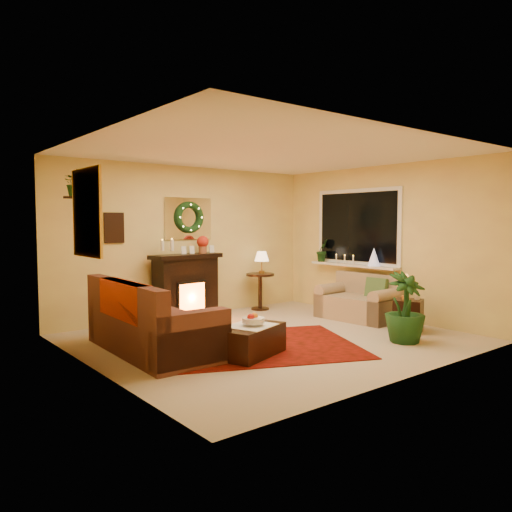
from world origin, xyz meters
TOP-DOWN VIEW (x-y plane):
  - floor at (0.00, 0.00)m, footprint 5.00×5.00m
  - ceiling at (0.00, 0.00)m, footprint 5.00×5.00m
  - wall_back at (0.00, 2.25)m, footprint 5.00×5.00m
  - wall_front at (0.00, -2.25)m, footprint 5.00×5.00m
  - wall_left at (-2.50, 0.00)m, footprint 4.50×4.50m
  - wall_right at (2.50, 0.00)m, footprint 4.50×4.50m
  - area_rug at (-0.47, -0.19)m, footprint 3.24×2.91m
  - sofa at (-1.62, 0.42)m, footprint 1.00×2.17m
  - red_throw at (-1.63, 0.58)m, footprint 0.73×1.18m
  - fireplace at (-0.20, 2.01)m, footprint 1.15×0.47m
  - poinsettia at (0.14, 1.99)m, footprint 0.20×0.20m
  - mantel_candle_a at (-0.65, 1.98)m, footprint 0.06×0.06m
  - mantel_candle_b at (-0.48, 1.97)m, footprint 0.06×0.06m
  - mantel_mirror at (0.00, 2.23)m, footprint 0.92×0.02m
  - wreath at (0.00, 2.19)m, footprint 0.55×0.11m
  - wall_art at (-1.35, 2.23)m, footprint 0.32×0.03m
  - gold_mirror at (-2.48, 0.30)m, footprint 0.03×0.84m
  - hanging_plant at (-2.34, 1.05)m, footprint 0.33×0.28m
  - loveseat at (2.04, 0.15)m, footprint 0.85×1.36m
  - window_frame at (2.48, 0.55)m, footprint 0.03×1.86m
  - window_glass at (2.47, 0.55)m, footprint 0.02×1.70m
  - window_sill at (2.38, 0.55)m, footprint 0.22×1.86m
  - mini_tree at (2.37, 0.09)m, footprint 0.22×0.22m
  - sill_plant at (2.35, 1.28)m, footprint 0.30×0.24m
  - side_table_round at (1.34, 1.89)m, footprint 0.57×0.57m
  - lamp_cream at (1.37, 1.90)m, footprint 0.27×0.27m
  - end_table_square at (1.89, -0.94)m, footprint 0.52×0.52m
  - lamp_tiffany at (1.85, -0.91)m, footprint 0.31×0.31m
  - coffee_table at (-0.80, -0.55)m, footprint 1.01×0.77m
  - fruit_bowl at (-0.79, -0.58)m, footprint 0.28×0.28m
  - floor_palm at (1.28, -1.30)m, footprint 1.83×1.83m

SIDE VIEW (x-z plane):
  - floor at x=0.00m, z-range 0.00..0.00m
  - area_rug at x=-0.47m, z-range 0.00..0.01m
  - coffee_table at x=-0.80m, z-range 0.02..0.40m
  - end_table_square at x=1.89m, z-range 0.03..0.51m
  - side_table_round at x=1.34m, z-range -0.02..0.67m
  - loveseat at x=2.04m, z-range 0.04..0.80m
  - sofa at x=-1.62m, z-range -0.03..0.89m
  - floor_palm at x=1.28m, z-range -0.99..1.89m
  - fruit_bowl at x=-0.79m, z-range 0.42..0.48m
  - red_throw at x=-1.63m, z-range 0.45..0.46m
  - fireplace at x=-0.20m, z-range 0.03..1.07m
  - lamp_tiffany at x=1.85m, z-range 0.52..0.97m
  - window_sill at x=2.38m, z-range 0.85..0.89m
  - lamp_cream at x=1.37m, z-range 0.67..1.09m
  - mini_tree at x=2.37m, z-range 0.88..1.20m
  - sill_plant at x=2.35m, z-range 0.81..1.36m
  - mantel_candle_a at x=-0.65m, z-range 1.18..1.34m
  - mantel_candle_b at x=-0.48m, z-range 1.17..1.35m
  - wall_back at x=0.00m, z-range 1.30..1.30m
  - wall_front at x=0.00m, z-range 1.30..1.30m
  - wall_left at x=-2.50m, z-range 1.30..1.30m
  - wall_right at x=2.50m, z-range 1.30..1.30m
  - poinsettia at x=0.14m, z-range 1.20..1.40m
  - wall_art at x=-1.35m, z-range 1.31..1.79m
  - window_frame at x=2.48m, z-range 0.87..2.23m
  - window_glass at x=2.47m, z-range 0.94..2.16m
  - mantel_mirror at x=0.00m, z-range 1.34..2.06m
  - wreath at x=0.00m, z-range 1.44..2.00m
  - gold_mirror at x=-2.48m, z-range 1.25..2.25m
  - hanging_plant at x=-2.34m, z-range 1.79..2.15m
  - ceiling at x=0.00m, z-range 2.60..2.60m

